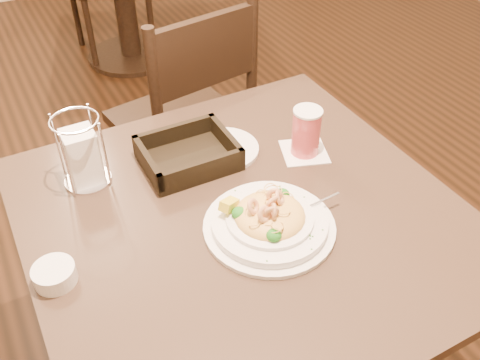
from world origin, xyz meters
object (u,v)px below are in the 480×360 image
drink_glass (306,132)px  butter_ramekin (55,275)px  main_table (244,284)px  side_plate (223,149)px  bread_basket (188,156)px  napkin_caddy (82,155)px  dining_chair_near (188,118)px  pasta_bowl (269,220)px

drink_glass → butter_ramekin: 0.65m
drink_glass → main_table: bearing=-152.5°
main_table → side_plate: 0.33m
bread_basket → napkin_caddy: 0.24m
napkin_caddy → butter_ramekin: bearing=-117.6°
main_table → bread_basket: bread_basket is taller
dining_chair_near → butter_ramekin: (-0.58, -0.74, 0.27)m
bread_basket → napkin_caddy: (-0.23, 0.05, 0.05)m
bread_basket → butter_ramekin: (-0.37, -0.21, -0.00)m
pasta_bowl → bread_basket: size_ratio=1.41×
main_table → butter_ramekin: 0.47m
pasta_bowl → side_plate: (0.04, 0.28, -0.02)m
dining_chair_near → side_plate: size_ratio=5.30×
pasta_bowl → butter_ramekin: size_ratio=3.80×
pasta_bowl → side_plate: 0.29m
pasta_bowl → side_plate: pasta_bowl is taller
dining_chair_near → butter_ramekin: 0.98m
main_table → butter_ramekin: size_ratio=11.17×
pasta_bowl → drink_glass: 0.28m
pasta_bowl → butter_ramekin: pasta_bowl is taller
pasta_bowl → napkin_caddy: napkin_caddy is taller
drink_glass → bread_basket: bearing=160.2°
main_table → side_plate: side_plate is taller
pasta_bowl → bread_basket: bearing=101.4°
main_table → side_plate: size_ratio=5.13×
pasta_bowl → drink_glass: size_ratio=2.23×
side_plate → dining_chair_near: bearing=77.0°
drink_glass → butter_ramekin: bearing=-169.8°
side_plate → bread_basket: bearing=-178.5°
drink_glass → side_plate: drink_glass is taller
pasta_bowl → butter_ramekin: bearing=170.5°
dining_chair_near → drink_glass: (0.05, -0.63, 0.31)m
dining_chair_near → side_plate: bearing=68.2°
main_table → drink_glass: 0.40m
dining_chair_near → bread_basket: 0.63m
dining_chair_near → napkin_caddy: 0.73m
drink_glass → bread_basket: drink_glass is taller
main_table → side_plate: (0.06, 0.22, 0.24)m
drink_glass → side_plate: 0.21m
napkin_caddy → side_plate: 0.34m
pasta_bowl → drink_glass: drink_glass is taller
bread_basket → butter_ramekin: bearing=-150.2°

